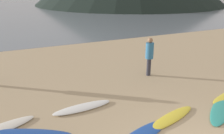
% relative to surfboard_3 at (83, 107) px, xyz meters
% --- Properties ---
extents(ground_plane, '(120.00, 120.00, 0.20)m').
position_rel_surfboard_3_xyz_m(ground_plane, '(1.73, 5.96, -0.15)').
color(ground_plane, tan).
rests_on(ground_plane, ground).
extents(ocean_water, '(140.00, 100.00, 0.01)m').
position_rel_surfboard_3_xyz_m(ocean_water, '(1.73, 58.67, -0.05)').
color(ocean_water, slate).
rests_on(ocean_water, ground).
extents(surfboard_3, '(2.06, 0.62, 0.09)m').
position_rel_surfboard_3_xyz_m(surfboard_3, '(0.00, 0.00, 0.00)').
color(surfboard_3, white).
rests_on(surfboard_3, ground).
extents(surfboard_5, '(2.14, 1.04, 0.07)m').
position_rel_surfboard_3_xyz_m(surfboard_5, '(2.33, -1.72, -0.01)').
color(surfboard_5, yellow).
rests_on(surfboard_5, ground).
extents(surfboard_6, '(2.48, 1.88, 0.07)m').
position_rel_surfboard_3_xyz_m(surfboard_6, '(4.27, -1.92, -0.01)').
color(surfboard_6, teal).
rests_on(surfboard_6, ground).
extents(person_0, '(0.35, 0.35, 1.74)m').
position_rel_surfboard_3_xyz_m(person_0, '(3.65, 1.66, 0.98)').
color(person_0, '#2D2D38').
rests_on(person_0, ground).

